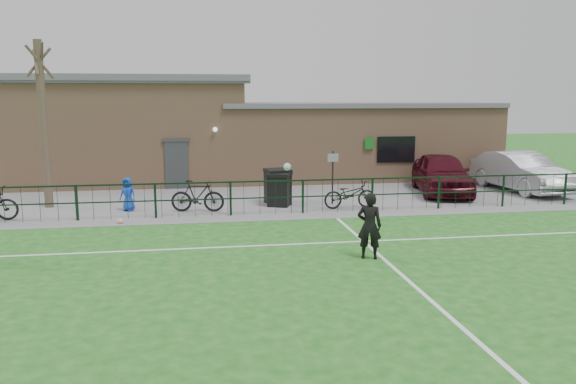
{
  "coord_description": "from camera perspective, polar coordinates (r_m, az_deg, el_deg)",
  "views": [
    {
      "loc": [
        -2.52,
        -10.82,
        4.06
      ],
      "look_at": [
        0.0,
        5.0,
        1.3
      ],
      "focal_mm": 35.0,
      "sensor_mm": 36.0,
      "label": 1
    }
  ],
  "objects": [
    {
      "name": "ground",
      "position": [
        11.83,
        3.88,
        -10.32
      ],
      "size": [
        90.0,
        90.0,
        0.0
      ],
      "primitive_type": "plane",
      "color": "#1C5A1A",
      "rests_on": "ground"
    },
    {
      "name": "paving_strip",
      "position": [
        24.79,
        -3.1,
        0.36
      ],
      "size": [
        34.0,
        13.0,
        0.02
      ],
      "primitive_type": "cube",
      "color": "slate",
      "rests_on": "ground"
    },
    {
      "name": "pitch_line_touch",
      "position": [
        19.22,
        -1.32,
        -2.41
      ],
      "size": [
        28.0,
        0.1,
        0.01
      ],
      "primitive_type": "cube",
      "color": "white",
      "rests_on": "ground"
    },
    {
      "name": "pitch_line_mid",
      "position": [
        15.57,
        0.58,
        -5.32
      ],
      "size": [
        28.0,
        0.1,
        0.01
      ],
      "primitive_type": "cube",
      "color": "white",
      "rests_on": "ground"
    },
    {
      "name": "pitch_line_perp",
      "position": [
        12.41,
        13.05,
        -9.57
      ],
      "size": [
        0.1,
        16.0,
        0.01
      ],
      "primitive_type": "cube",
      "color": "white",
      "rests_on": "ground"
    },
    {
      "name": "perimeter_fence",
      "position": [
        19.3,
        -1.4,
        -0.55
      ],
      "size": [
        28.0,
        0.1,
        1.2
      ],
      "primitive_type": "cube",
      "color": "black",
      "rests_on": "ground"
    },
    {
      "name": "bare_tree",
      "position": [
        22.04,
        -23.59,
        6.21
      ],
      "size": [
        0.3,
        0.3,
        6.0
      ],
      "primitive_type": "cylinder",
      "color": "#4A3A2D",
      "rests_on": "ground"
    },
    {
      "name": "wheelie_bin_left",
      "position": [
        21.14,
        -1.06,
        0.45
      ],
      "size": [
        0.97,
        1.06,
        1.23
      ],
      "primitive_type": "cube",
      "rotation": [
        0.0,
        0.0,
        0.19
      ],
      "color": "black",
      "rests_on": "paving_strip"
    },
    {
      "name": "wheelie_bin_right",
      "position": [
        20.79,
        -0.86,
        0.17
      ],
      "size": [
        1.01,
        1.07,
        1.14
      ],
      "primitive_type": "cube",
      "rotation": [
        0.0,
        0.0,
        -0.37
      ],
      "color": "black",
      "rests_on": "paving_strip"
    },
    {
      "name": "sign_post",
      "position": [
        21.06,
        4.55,
        1.45
      ],
      "size": [
        0.07,
        0.07,
        2.0
      ],
      "primitive_type": "cylinder",
      "rotation": [
        0.0,
        0.0,
        -0.12
      ],
      "color": "black",
      "rests_on": "paving_strip"
    },
    {
      "name": "car_maroon",
      "position": [
        24.25,
        15.32,
        1.84
      ],
      "size": [
        3.01,
        5.23,
        1.67
      ],
      "primitive_type": "imported",
      "rotation": [
        0.0,
        0.0,
        -0.22
      ],
      "color": "#420B16",
      "rests_on": "paving_strip"
    },
    {
      "name": "car_silver",
      "position": [
        25.93,
        22.51,
        1.93
      ],
      "size": [
        2.28,
        5.22,
        1.67
      ],
      "primitive_type": "imported",
      "rotation": [
        0.0,
        0.0,
        0.1
      ],
      "color": "#9FA2A7",
      "rests_on": "paving_strip"
    },
    {
      "name": "bicycle_d",
      "position": [
        19.93,
        -9.18,
        -0.4
      ],
      "size": [
        1.93,
        0.84,
        1.12
      ],
      "primitive_type": "imported",
      "rotation": [
        0.0,
        0.0,
        1.4
      ],
      "color": "black",
      "rests_on": "paving_strip"
    },
    {
      "name": "bicycle_e",
      "position": [
        20.44,
        6.29,
        -0.23
      ],
      "size": [
        1.99,
        0.83,
        1.02
      ],
      "primitive_type": "imported",
      "rotation": [
        0.0,
        0.0,
        1.65
      ],
      "color": "black",
      "rests_on": "paving_strip"
    },
    {
      "name": "spectator_child",
      "position": [
        20.62,
        -15.96,
        -0.22
      ],
      "size": [
        0.68,
        0.57,
        1.19
      ],
      "primitive_type": "imported",
      "rotation": [
        0.0,
        0.0,
        -0.38
      ],
      "color": "#1340BB",
      "rests_on": "paving_strip"
    },
    {
      "name": "goalkeeper_kick",
      "position": [
        14.25,
        8.03,
        -3.25
      ],
      "size": [
        2.11,
        3.18,
        2.13
      ],
      "color": "black",
      "rests_on": "ground"
    },
    {
      "name": "ball_ground",
      "position": [
        18.74,
        -16.67,
        -2.85
      ],
      "size": [
        0.19,
        0.19,
        0.19
      ],
      "primitive_type": "sphere",
      "color": "white",
      "rests_on": "ground"
    },
    {
      "name": "clubhouse",
      "position": [
        27.43,
        -5.64,
        5.89
      ],
      "size": [
        24.25,
        5.4,
        4.96
      ],
      "color": "tan",
      "rests_on": "ground"
    }
  ]
}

